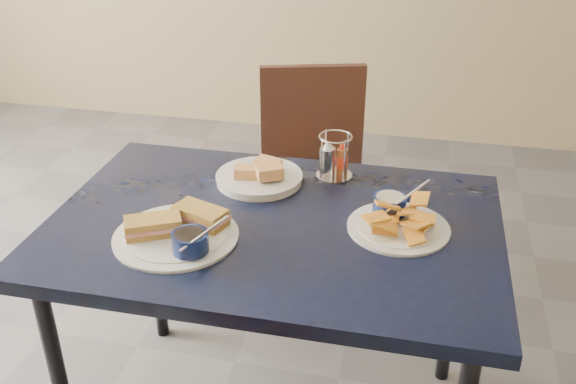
% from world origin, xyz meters
% --- Properties ---
extents(dining_table, '(1.20, 0.80, 0.75)m').
position_xyz_m(dining_table, '(0.21, 0.09, 0.68)').
color(dining_table, black).
rests_on(dining_table, ground).
extents(chair_far, '(0.51, 0.50, 0.88)m').
position_xyz_m(chair_far, '(0.18, 0.95, 0.51)').
color(chair_far, black).
rests_on(chair_far, ground).
extents(sandwich_plate, '(0.33, 0.32, 0.12)m').
position_xyz_m(sandwich_plate, '(-0.01, -0.05, 0.77)').
color(sandwich_plate, white).
rests_on(sandwich_plate, dining_table).
extents(plantain_plate, '(0.27, 0.27, 0.12)m').
position_xyz_m(plantain_plate, '(0.53, 0.13, 0.77)').
color(plantain_plate, white).
rests_on(plantain_plate, dining_table).
extents(bread_basket, '(0.25, 0.25, 0.07)m').
position_xyz_m(bread_basket, '(0.11, 0.30, 0.77)').
color(bread_basket, white).
rests_on(bread_basket, dining_table).
extents(condiment_caddy, '(0.11, 0.11, 0.14)m').
position_xyz_m(condiment_caddy, '(0.32, 0.38, 0.81)').
color(condiment_caddy, silver).
rests_on(condiment_caddy, dining_table).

